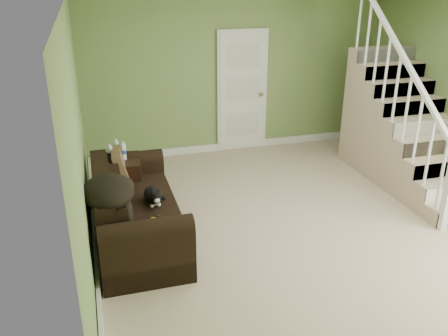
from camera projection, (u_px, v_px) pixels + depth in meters
floor at (301, 222)px, 5.86m from camera, size 5.00×5.50×0.01m
ceiling at (317, 0)px, 4.85m from camera, size 5.00×5.50×0.01m
wall_back at (236, 74)px, 7.79m from camera, size 5.00×0.04×2.60m
wall_left at (79, 142)px, 4.72m from camera, size 0.04×5.50×2.60m
baseboard_back at (236, 145)px, 8.25m from camera, size 5.00×0.04×0.12m
baseboard_left at (95, 248)px, 5.21m from camera, size 0.04×5.50×0.12m
door at (242, 92)px, 7.89m from camera, size 0.86×0.12×2.02m
staircase at (401, 135)px, 6.98m from camera, size 1.00×2.51×2.82m
sofa at (133, 213)px, 5.41m from camera, size 0.91×2.10×0.83m
side_table at (120, 182)px, 6.15m from camera, size 0.60×0.60×0.89m
cat at (154, 196)px, 5.31m from camera, size 0.26×0.52×0.25m
banana at (157, 221)px, 4.93m from camera, size 0.14×0.18×0.05m
throw_pillow at (121, 167)px, 5.86m from camera, size 0.23×0.44×0.45m
throw_blanket at (108, 191)px, 4.69m from camera, size 0.64×0.76×0.28m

